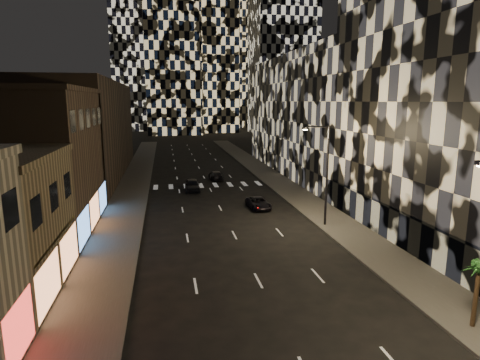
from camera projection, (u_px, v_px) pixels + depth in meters
name	position (u px, v px, depth m)	size (l,w,h in m)	color
sidewalk_left	(132.00, 188.00, 52.67)	(4.00, 120.00, 0.15)	#47443F
sidewalk_right	(279.00, 182.00, 56.28)	(4.00, 120.00, 0.15)	#47443F
curb_left	(149.00, 187.00, 53.05)	(0.20, 120.00, 0.15)	#4C4C47
curb_right	(265.00, 183.00, 55.90)	(0.20, 120.00, 0.15)	#4C4C47
retail_brown	(30.00, 163.00, 34.35)	(10.00, 15.00, 12.00)	#4A392A
retail_filler_left	(87.00, 130.00, 59.71)	(10.00, 40.00, 14.00)	#4A392A
midrise_base	(396.00, 226.00, 31.83)	(0.60, 25.00, 3.00)	#383838
midrise_filler_right	(329.00, 116.00, 63.10)	(16.00, 40.00, 18.00)	#232326
streetlight_far	(325.00, 168.00, 35.67)	(2.55, 0.25, 9.00)	black
car_dark_midlane	(192.00, 185.00, 50.89)	(1.79, 4.44, 1.51)	black
car_dark_oncoming	(216.00, 175.00, 58.15)	(1.79, 4.41, 1.28)	black
car_dark_rightlane	(259.00, 203.00, 42.59)	(1.97, 4.26, 1.18)	black
palm_tree	(479.00, 272.00, 19.62)	(1.75, 1.77, 3.47)	#47331E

